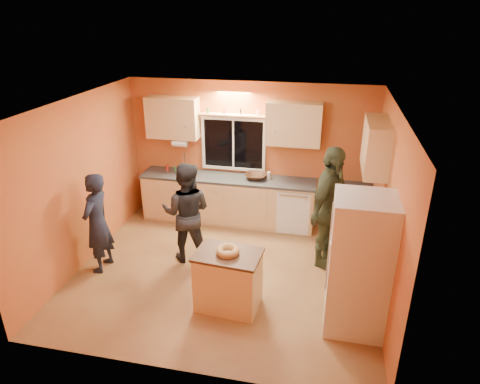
% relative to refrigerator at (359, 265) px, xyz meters
% --- Properties ---
extents(ground, '(4.50, 4.50, 0.00)m').
position_rel_refrigerator_xyz_m(ground, '(-1.89, 0.80, -0.90)').
color(ground, brown).
rests_on(ground, ground).
extents(room_shell, '(4.54, 4.04, 2.61)m').
position_rel_refrigerator_xyz_m(room_shell, '(-1.77, 1.21, 0.72)').
color(room_shell, '#B36C2E').
rests_on(room_shell, ground).
extents(back_counter, '(4.23, 0.62, 0.90)m').
position_rel_refrigerator_xyz_m(back_counter, '(-1.88, 2.50, -0.45)').
color(back_counter, tan).
rests_on(back_counter, ground).
extents(right_counter, '(0.62, 1.84, 0.90)m').
position_rel_refrigerator_xyz_m(right_counter, '(0.06, 1.30, -0.45)').
color(right_counter, tan).
rests_on(right_counter, ground).
extents(refrigerator, '(0.72, 0.70, 1.80)m').
position_rel_refrigerator_xyz_m(refrigerator, '(0.00, 0.00, 0.00)').
color(refrigerator, silver).
rests_on(refrigerator, ground).
extents(island, '(0.91, 0.66, 0.83)m').
position_rel_refrigerator_xyz_m(island, '(-1.65, 0.03, -0.48)').
color(island, tan).
rests_on(island, ground).
extents(bundt_pastry, '(0.31, 0.31, 0.09)m').
position_rel_refrigerator_xyz_m(bundt_pastry, '(-1.65, 0.03, -0.02)').
color(bundt_pastry, tan).
rests_on(bundt_pastry, island).
extents(person_left, '(0.39, 0.59, 1.58)m').
position_rel_refrigerator_xyz_m(person_left, '(-3.79, 0.53, -0.11)').
color(person_left, black).
rests_on(person_left, ground).
extents(person_center, '(0.86, 0.70, 1.64)m').
position_rel_refrigerator_xyz_m(person_center, '(-2.56, 1.09, -0.08)').
color(person_center, black).
rests_on(person_center, ground).
extents(person_right, '(0.86, 1.23, 1.94)m').
position_rel_refrigerator_xyz_m(person_right, '(-0.39, 1.38, 0.07)').
color(person_right, '#333B26').
rests_on(person_right, ground).
extents(mixing_bowl, '(0.38, 0.38, 0.09)m').
position_rel_refrigerator_xyz_m(mixing_bowl, '(-1.72, 2.53, 0.05)').
color(mixing_bowl, black).
rests_on(mixing_bowl, back_counter).
extents(utensil_crock, '(0.14, 0.14, 0.17)m').
position_rel_refrigerator_xyz_m(utensil_crock, '(-3.06, 2.49, 0.09)').
color(utensil_crock, beige).
rests_on(utensil_crock, back_counter).
extents(potted_plant, '(0.33, 0.30, 0.32)m').
position_rel_refrigerator_xyz_m(potted_plant, '(0.01, 0.68, 0.16)').
color(potted_plant, gray).
rests_on(potted_plant, right_counter).
extents(red_box, '(0.18, 0.16, 0.07)m').
position_rel_refrigerator_xyz_m(red_box, '(0.00, 1.25, 0.04)').
color(red_box, '#AD291A').
rests_on(red_box, right_counter).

